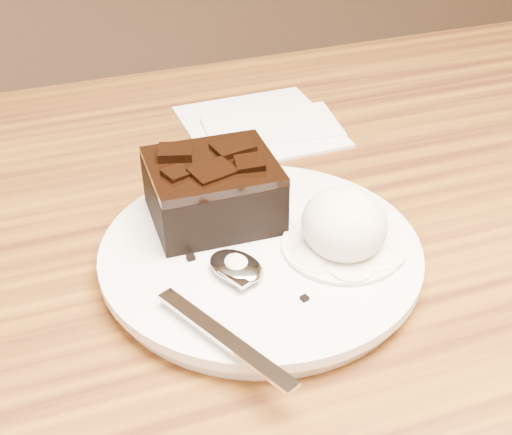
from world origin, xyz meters
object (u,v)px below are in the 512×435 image
object	(u,v)px
napkin	(259,125)
brownie	(213,194)
ice_cream_scoop	(344,224)
spoon	(236,268)
plate	(261,258)

from	to	relation	value
napkin	brownie	bearing A→B (deg)	-120.87
ice_cream_scoop	spoon	distance (m)	0.08
ice_cream_scoop	napkin	size ratio (longest dim) A/B	0.46
ice_cream_scoop	spoon	bearing A→B (deg)	-179.00
plate	spoon	distance (m)	0.04
plate	spoon	xyz separation A→B (m)	(-0.03, -0.02, 0.01)
spoon	napkin	bearing A→B (deg)	41.52
brownie	napkin	distance (m)	0.20
brownie	ice_cream_scoop	size ratio (longest dim) A/B	1.44
ice_cream_scoop	napkin	world-z (taller)	ice_cream_scoop
brownie	spoon	xyz separation A→B (m)	(-0.01, -0.07, -0.02)
plate	brownie	world-z (taller)	brownie
spoon	plate	bearing A→B (deg)	16.51
spoon	napkin	distance (m)	0.26
napkin	spoon	bearing A→B (deg)	-113.88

